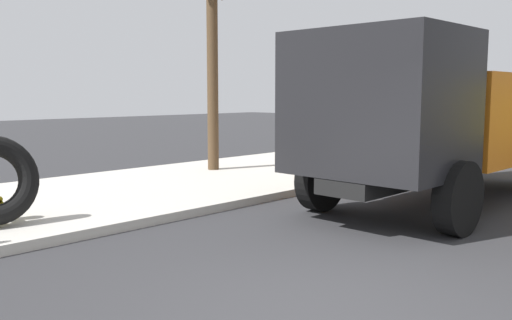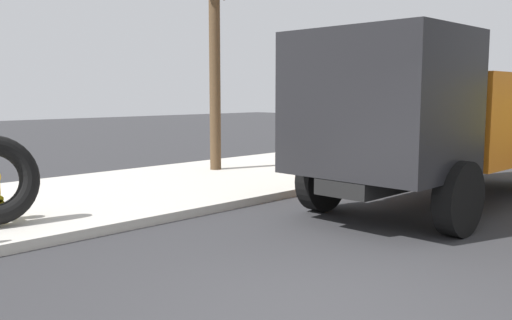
# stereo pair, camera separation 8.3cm
# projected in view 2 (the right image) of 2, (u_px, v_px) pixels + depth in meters

# --- Properties ---
(ground_plane) EXTENTS (80.00, 80.00, 0.00)m
(ground_plane) POSITION_uv_depth(u_px,v_px,m) (319.00, 314.00, 5.17)
(ground_plane) COLOR #2D2D30
(sidewalk_curb) EXTENTS (36.00, 5.00, 0.15)m
(sidewalk_curb) POSITION_uv_depth(u_px,v_px,m) (26.00, 207.00, 9.68)
(sidewalk_curb) COLOR #BCB7AD
(sidewalk_curb) RESTS_ON ground
(dump_truck_orange) EXTENTS (7.02, 2.86, 3.00)m
(dump_truck_orange) POSITION_uv_depth(u_px,v_px,m) (447.00, 118.00, 10.16)
(dump_truck_orange) COLOR orange
(dump_truck_orange) RESTS_ON ground
(bare_tree) EXTENTS (0.91, 1.02, 5.57)m
(bare_tree) POSITION_uv_depth(u_px,v_px,m) (214.00, 50.00, 13.57)
(bare_tree) COLOR #4C3823
(bare_tree) RESTS_ON sidewalk_curb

